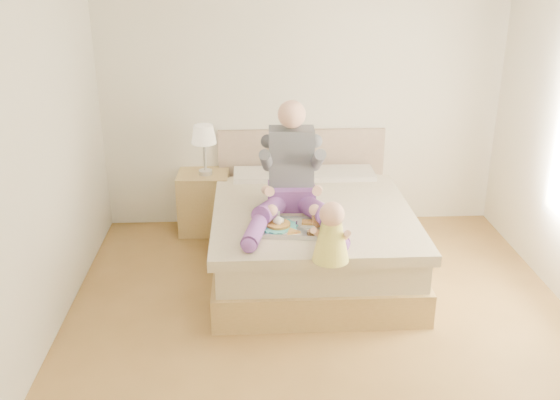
{
  "coord_description": "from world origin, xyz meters",
  "views": [
    {
      "loc": [
        -0.53,
        -4.02,
        2.66
      ],
      "look_at": [
        -0.29,
        0.65,
        0.8
      ],
      "focal_mm": 40.0,
      "sensor_mm": 36.0,
      "label": 1
    }
  ],
  "objects_px": {
    "tray": "(291,225)",
    "baby": "(331,236)",
    "bed": "(310,232)",
    "adult": "(292,182)",
    "nightstand": "(204,202)"
  },
  "relations": [
    {
      "from": "baby",
      "to": "bed",
      "type": "bearing_deg",
      "value": 107.67
    },
    {
      "from": "nightstand",
      "to": "baby",
      "type": "distance_m",
      "value": 2.23
    },
    {
      "from": "tray",
      "to": "baby",
      "type": "relative_size",
      "value": 1.22
    },
    {
      "from": "bed",
      "to": "baby",
      "type": "bearing_deg",
      "value": -88.09
    },
    {
      "from": "bed",
      "to": "tray",
      "type": "relative_size",
      "value": 4.02
    },
    {
      "from": "nightstand",
      "to": "tray",
      "type": "xyz_separation_m",
      "value": [
        0.79,
        -1.38,
        0.33
      ]
    },
    {
      "from": "bed",
      "to": "adult",
      "type": "xyz_separation_m",
      "value": [
        -0.18,
        -0.24,
        0.57
      ]
    },
    {
      "from": "adult",
      "to": "tray",
      "type": "distance_m",
      "value": 0.42
    },
    {
      "from": "bed",
      "to": "nightstand",
      "type": "height_order",
      "value": "bed"
    },
    {
      "from": "tray",
      "to": "baby",
      "type": "distance_m",
      "value": 0.61
    },
    {
      "from": "nightstand",
      "to": "baby",
      "type": "height_order",
      "value": "baby"
    },
    {
      "from": "adult",
      "to": "nightstand",
      "type": "bearing_deg",
      "value": 130.08
    },
    {
      "from": "nightstand",
      "to": "adult",
      "type": "xyz_separation_m",
      "value": [
        0.82,
        -1.04,
        0.58
      ]
    },
    {
      "from": "nightstand",
      "to": "adult",
      "type": "bearing_deg",
      "value": -50.46
    },
    {
      "from": "baby",
      "to": "nightstand",
      "type": "bearing_deg",
      "value": 134.2
    }
  ]
}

